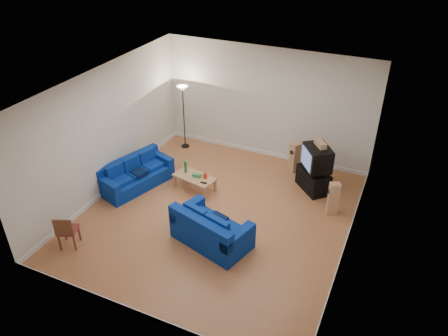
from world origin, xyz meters
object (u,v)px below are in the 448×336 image
at_px(tv_stand, 313,180).
at_px(television, 317,158).
at_px(sofa_three_seat, 135,176).
at_px(coffee_table, 195,178).
at_px(sofa_loveseat, 210,232).

relative_size(tv_stand, television, 0.98).
xyz_separation_m(sofa_three_seat, tv_stand, (4.27, 1.74, 0.01)).
height_order(sofa_three_seat, coffee_table, sofa_three_seat).
distance_m(tv_stand, television, 0.68).
xyz_separation_m(sofa_three_seat, television, (4.31, 1.70, 0.69)).
bearing_deg(sofa_loveseat, television, 78.91).
distance_m(sofa_three_seat, tv_stand, 4.61).
bearing_deg(tv_stand, coffee_table, -110.37).
height_order(sofa_three_seat, tv_stand, sofa_three_seat).
relative_size(sofa_three_seat, television, 2.22).
bearing_deg(sofa_loveseat, coffee_table, 142.84).
xyz_separation_m(tv_stand, television, (0.03, -0.04, 0.68)).
height_order(sofa_three_seat, sofa_loveseat, sofa_loveseat).
bearing_deg(sofa_three_seat, sofa_loveseat, 83.42).
distance_m(sofa_loveseat, television, 3.38).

